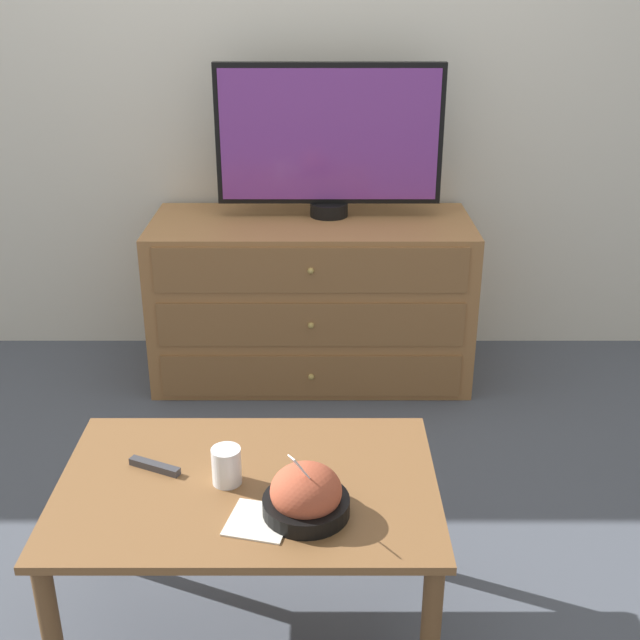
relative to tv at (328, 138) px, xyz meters
The scene contains 9 objects.
ground_plane 1.01m from the tv, 133.93° to the left, with size 12.00×12.00×0.00m, color #474C56.
wall_back 0.47m from the tv, 130.87° to the left, with size 12.00×0.05×2.60m.
dresser 0.65m from the tv, 132.69° to the right, with size 1.27×0.55×0.66m.
tv is the anchor object (origin of this frame).
coffee_table 1.66m from the tv, 97.57° to the right, with size 0.89×0.59×0.46m.
takeout_bowl 1.73m from the tv, 92.28° to the right, with size 0.19×0.19×0.18m.
drink_cup 1.64m from the tv, 99.28° to the right, with size 0.07×0.07×0.09m.
napkin 1.78m from the tv, 95.69° to the right, with size 0.16×0.16×0.00m.
remote_control 1.64m from the tv, 106.12° to the right, with size 0.13×0.08×0.02m.
Camera 1 is at (0.18, -3.34, 1.56)m, focal length 45.00 mm.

